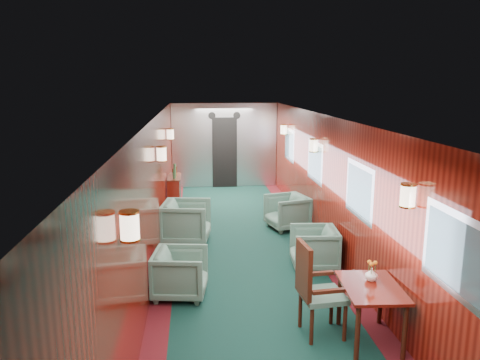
% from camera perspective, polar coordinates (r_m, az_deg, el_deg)
% --- Properties ---
extents(room, '(12.00, 12.10, 2.40)m').
position_cam_1_polar(room, '(7.49, 0.98, 1.54)').
color(room, '#0C2C25').
rests_on(room, ground).
extents(bulkhead, '(2.98, 0.17, 2.39)m').
position_cam_1_polar(bulkhead, '(13.38, -1.91, 4.19)').
color(bulkhead, silver).
rests_on(bulkhead, ground).
extents(windows_right, '(0.02, 8.60, 0.80)m').
position_cam_1_polar(windows_right, '(8.07, 11.33, 0.72)').
color(windows_right, '#BBBCC2').
rests_on(windows_right, ground).
extents(wall_sconces, '(2.97, 7.97, 0.25)m').
position_cam_1_polar(wall_sconces, '(8.02, 0.53, 3.35)').
color(wall_sconces, '#FCE8C4').
rests_on(wall_sconces, ground).
extents(dining_table, '(0.70, 0.96, 0.69)m').
position_cam_1_polar(dining_table, '(5.74, 15.69, -13.33)').
color(dining_table, '#62160D').
rests_on(dining_table, ground).
extents(side_chair, '(0.57, 0.59, 1.16)m').
position_cam_1_polar(side_chair, '(5.71, 9.04, -12.62)').
color(side_chair, '#1E463E').
rests_on(side_chair, ground).
extents(credenza, '(0.30, 0.94, 1.12)m').
position_cam_1_polar(credenza, '(10.99, -8.00, -1.63)').
color(credenza, '#62160D').
rests_on(credenza, ground).
extents(flower_vase, '(0.19, 0.19, 0.15)m').
position_cam_1_polar(flower_vase, '(5.80, 15.73, -11.02)').
color(flower_vase, white).
rests_on(flower_vase, dining_table).
extents(armchair_left_near, '(0.83, 0.81, 0.67)m').
position_cam_1_polar(armchair_left_near, '(6.77, -7.28, -11.21)').
color(armchair_left_near, '#1E463E').
rests_on(armchair_left_near, ground).
extents(armchair_left_far, '(0.98, 0.96, 0.79)m').
position_cam_1_polar(armchair_left_far, '(8.90, -6.54, -5.08)').
color(armchair_left_far, '#1E463E').
rests_on(armchair_left_far, ground).
extents(armchair_right_near, '(0.79, 0.77, 0.67)m').
position_cam_1_polar(armchair_right_near, '(7.77, 9.01, -8.16)').
color(armchair_right_near, '#1E463E').
rests_on(armchair_right_near, ground).
extents(armchair_right_far, '(0.94, 0.93, 0.70)m').
position_cam_1_polar(armchair_right_far, '(9.70, 5.75, -3.89)').
color(armchair_right_far, '#1E463E').
rests_on(armchair_right_far, ground).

